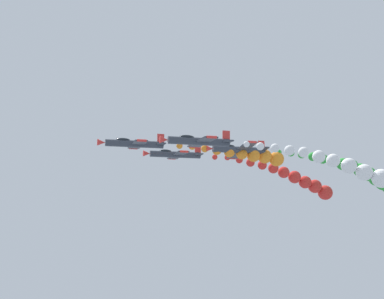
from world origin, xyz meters
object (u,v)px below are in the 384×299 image
Objects in this scene: airplane_right_inner at (174,154)px; airplane_left_outer at (238,150)px; airplane_left_inner at (198,141)px; airplane_lead at (134,144)px.

airplane_left_outer is (-7.53, -9.02, 0.07)m from airplane_right_inner.
airplane_left_inner is 12.01m from airplane_left_outer.
airplane_right_inner is at bearing 50.13° from airplane_left_outer.
airplane_left_inner is at bearing -134.80° from airplane_lead.
airplane_lead is 10.98m from airplane_right_inner.
airplane_left_inner is (-8.04, -8.09, -0.60)m from airplane_lead.
airplane_right_inner reaches higher than airplane_left_inner.
airplane_left_inner is 15.34m from airplane_right_inner.
airplane_left_outer reaches higher than airplane_right_inner.
airplane_right_inner is at bearing -0.38° from airplane_left_inner.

